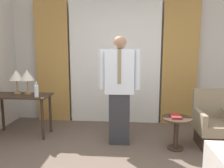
# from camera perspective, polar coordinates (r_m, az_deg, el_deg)

# --- Properties ---
(wall_back) EXTENTS (10.00, 0.06, 2.70)m
(wall_back) POSITION_cam_1_polar(r_m,az_deg,el_deg) (4.74, 0.81, 6.44)
(wall_back) COLOR beige
(wall_back) RESTS_ON ground_plane
(curtain_sheer_center) EXTENTS (1.90, 0.06, 2.58)m
(curtain_sheer_center) POSITION_cam_1_polar(r_m,az_deg,el_deg) (4.62, 0.70, 5.63)
(curtain_sheer_center) COLOR white
(curtain_sheer_center) RESTS_ON ground_plane
(curtain_drape_left) EXTENTS (0.72, 0.06, 2.58)m
(curtain_drape_left) POSITION_cam_1_polar(r_m,az_deg,el_deg) (4.90, -15.29, 5.51)
(curtain_drape_left) COLOR #B28442
(curtain_drape_left) RESTS_ON ground_plane
(curtain_drape_right) EXTENTS (0.72, 0.06, 2.58)m
(curtain_drape_right) POSITION_cam_1_polar(r_m,az_deg,el_deg) (4.72, 17.31, 5.30)
(curtain_drape_right) COLOR #B28442
(curtain_drape_right) RESTS_ON ground_plane
(desk) EXTENTS (1.07, 0.50, 0.75)m
(desk) POSITION_cam_1_polar(r_m,az_deg,el_deg) (4.29, -22.77, -4.37)
(desk) COLOR #38281E
(desk) RESTS_ON ground_plane
(table_lamp_left) EXTENTS (0.25, 0.25, 0.44)m
(table_lamp_left) POSITION_cam_1_polar(r_m,az_deg,el_deg) (4.35, -23.72, 1.96)
(table_lamp_left) COLOR #9E7F47
(table_lamp_left) RESTS_ON desk
(table_lamp_right) EXTENTS (0.25, 0.25, 0.44)m
(table_lamp_right) POSITION_cam_1_polar(r_m,az_deg,el_deg) (4.26, -21.31, 1.97)
(table_lamp_right) COLOR #9E7F47
(table_lamp_right) RESTS_ON desk
(bottle_near_edge) EXTENTS (0.07, 0.07, 0.26)m
(bottle_near_edge) POSITION_cam_1_polar(r_m,az_deg,el_deg) (3.94, -19.15, -1.70)
(bottle_near_edge) COLOR silver
(bottle_near_edge) RESTS_ON desk
(person) EXTENTS (0.67, 0.22, 1.77)m
(person) POSITION_cam_1_polar(r_m,az_deg,el_deg) (3.53, 2.00, -0.76)
(person) COLOR #2D2D33
(person) RESTS_ON ground_plane
(armchair) EXTENTS (0.54, 0.60, 0.90)m
(armchair) POSITION_cam_1_polar(r_m,az_deg,el_deg) (3.98, 24.71, -9.91)
(armchair) COLOR #38281E
(armchair) RESTS_ON ground_plane
(side_table) EXTENTS (0.46, 0.46, 0.52)m
(side_table) POSITION_cam_1_polar(r_m,az_deg,el_deg) (3.63, 16.44, -10.86)
(side_table) COLOR #38281E
(side_table) RESTS_ON ground_plane
(book) EXTENTS (0.15, 0.24, 0.03)m
(book) POSITION_cam_1_polar(r_m,az_deg,el_deg) (3.58, 16.24, -8.09)
(book) COLOR maroon
(book) RESTS_ON side_table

